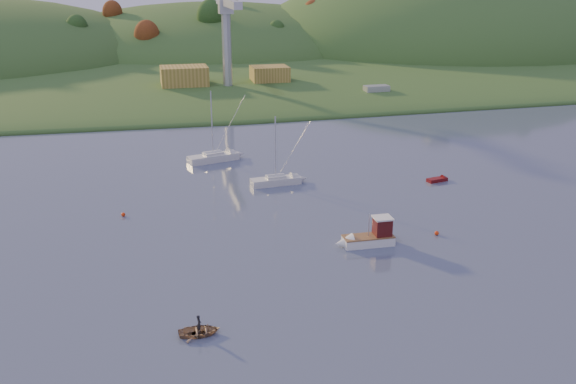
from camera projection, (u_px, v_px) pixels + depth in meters
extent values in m
cube|color=#285020|center=(183.00, 47.00, 254.27)|extent=(620.00, 220.00, 1.50)
ellipsoid|color=#285020|center=(200.00, 70.00, 194.54)|extent=(640.00, 150.00, 7.00)
ellipsoid|color=#285020|center=(214.00, 52.00, 238.10)|extent=(140.00, 120.00, 36.00)
ellipsoid|color=#285020|center=(443.00, 50.00, 243.02)|extent=(150.00, 130.00, 60.00)
cube|color=slate|center=(239.00, 90.00, 155.73)|extent=(42.00, 16.00, 2.40)
cube|color=olive|center=(184.00, 77.00, 152.61)|extent=(11.00, 8.00, 4.80)
cube|color=olive|center=(270.00, 74.00, 158.28)|extent=(9.00, 7.00, 4.00)
cylinder|color=#B7B7BC|center=(227.00, 49.00, 149.89)|extent=(2.20, 2.20, 18.00)
cube|color=#B7B7BC|center=(226.00, 6.00, 146.79)|extent=(3.20, 3.20, 3.20)
cube|color=#B7B7BC|center=(232.00, 4.00, 138.19)|extent=(1.80, 18.00, 1.60)
cube|color=#B7B7BC|center=(223.00, 1.00, 151.06)|extent=(1.80, 10.00, 1.60)
cube|color=white|center=(368.00, 241.00, 70.59)|extent=(5.64, 2.09, 1.01)
cone|color=white|center=(344.00, 243.00, 70.01)|extent=(1.99, 2.05, 2.02)
cube|color=brown|center=(368.00, 236.00, 70.42)|extent=(5.64, 2.14, 0.13)
cube|color=#4A1111|center=(382.00, 227.00, 70.42)|extent=(1.82, 1.71, 2.02)
cube|color=white|center=(383.00, 218.00, 70.08)|extent=(2.05, 1.93, 0.17)
cylinder|color=silver|center=(369.00, 225.00, 69.99)|extent=(0.10, 0.10, 2.70)
cube|color=silver|center=(213.00, 158.00, 101.64)|extent=(8.45, 4.62, 1.11)
cube|color=silver|center=(213.00, 154.00, 101.44)|extent=(3.43, 2.61, 0.71)
cylinder|color=silver|center=(212.00, 123.00, 99.80)|extent=(0.18, 0.18, 10.12)
cylinder|color=silver|center=(213.00, 153.00, 101.36)|extent=(3.14, 1.03, 0.12)
cylinder|color=silver|center=(213.00, 152.00, 101.32)|extent=(2.82, 1.15, 0.36)
cube|color=silver|center=(276.00, 181.00, 90.64)|extent=(7.23, 2.73, 0.97)
cube|color=silver|center=(276.00, 178.00, 90.46)|extent=(2.78, 1.82, 0.62)
cylinder|color=silver|center=(275.00, 148.00, 89.03)|extent=(0.18, 0.18, 8.84)
cylinder|color=silver|center=(276.00, 176.00, 90.38)|extent=(2.83, 0.37, 0.12)
cylinder|color=silver|center=(276.00, 175.00, 90.35)|extent=(2.50, 0.58, 0.36)
imported|color=#A17D59|center=(199.00, 331.00, 53.19)|extent=(3.44, 2.46, 0.71)
imported|color=black|center=(199.00, 327.00, 53.05)|extent=(0.38, 0.58, 1.58)
cube|color=#5F0D10|center=(437.00, 180.00, 92.04)|extent=(3.17, 1.81, 0.50)
cone|color=#5F0D10|center=(445.00, 178.00, 92.66)|extent=(1.28, 1.39, 1.19)
cube|color=slate|center=(376.00, 97.00, 149.58)|extent=(13.52, 5.33, 1.71)
cube|color=#B7B7BC|center=(376.00, 90.00, 149.11)|extent=(5.83, 3.10, 2.28)
sphere|color=red|center=(437.00, 233.00, 73.32)|extent=(0.50, 0.50, 0.50)
sphere|color=red|center=(123.00, 215.00, 78.90)|extent=(0.50, 0.50, 0.50)
sphere|color=red|center=(203.00, 161.00, 100.99)|extent=(0.50, 0.50, 0.50)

